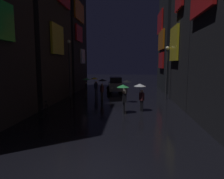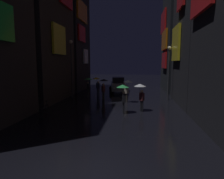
# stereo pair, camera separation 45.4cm
# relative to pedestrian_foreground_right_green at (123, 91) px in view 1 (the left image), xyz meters

# --- Properties ---
(ground_plane) EXTENTS (120.00, 120.00, 0.00)m
(ground_plane) POSITION_rel_pedestrian_foreground_right_green_xyz_m (-0.87, -8.45, -1.67)
(ground_plane) COLOR black
(building_left_far) EXTENTS (4.25, 7.16, 14.36)m
(building_left_far) POSITION_rel_pedestrian_foreground_right_green_xyz_m (-8.35, 13.12, 5.53)
(building_left_far) COLOR #232328
(building_left_far) RESTS_ON ground
(building_right_far) EXTENTS (4.25, 7.77, 13.19)m
(building_right_far) POSITION_rel_pedestrian_foreground_right_green_xyz_m (6.60, 13.44, 4.93)
(building_right_far) COLOR black
(building_right_far) RESTS_ON ground
(pedestrian_foreground_right_green) EXTENTS (0.90, 0.90, 2.12)m
(pedestrian_foreground_right_green) POSITION_rel_pedestrian_foreground_right_green_xyz_m (0.00, 0.00, 0.00)
(pedestrian_foreground_right_green) COLOR black
(pedestrian_foreground_right_green) RESTS_ON ground
(pedestrian_midstreet_centre_yellow) EXTENTS (0.90, 0.90, 2.12)m
(pedestrian_midstreet_centre_yellow) POSITION_rel_pedestrian_foreground_right_green_xyz_m (-3.44, 7.50, 0.00)
(pedestrian_midstreet_centre_yellow) COLOR #2D2D38
(pedestrian_midstreet_centre_yellow) RESTS_ON ground
(pedestrian_midstreet_left_clear) EXTENTS (0.90, 0.90, 2.12)m
(pedestrian_midstreet_left_clear) POSITION_rel_pedestrian_foreground_right_green_xyz_m (1.28, 0.80, 0.00)
(pedestrian_midstreet_left_clear) COLOR black
(pedestrian_midstreet_left_clear) RESTS_ON ground
(pedestrian_near_crossing_black) EXTENTS (0.90, 0.90, 2.12)m
(pedestrian_near_crossing_black) POSITION_rel_pedestrian_foreground_right_green_xyz_m (-2.28, 5.19, 0.00)
(pedestrian_near_crossing_black) COLOR #38332D
(pedestrian_near_crossing_black) RESTS_ON ground
(pedestrian_far_right_green) EXTENTS (0.90, 0.90, 2.12)m
(pedestrian_far_right_green) POSITION_rel_pedestrian_foreground_right_green_xyz_m (-4.23, 6.65, 0.00)
(pedestrian_far_right_green) COLOR #38332D
(pedestrian_far_right_green) RESTS_ON ground
(pedestrian_foreground_left_black) EXTENTS (0.90, 0.90, 2.12)m
(pedestrian_foreground_left_black) POSITION_rel_pedestrian_foreground_right_green_xyz_m (0.13, 4.20, 0.00)
(pedestrian_foreground_left_black) COLOR #38332D
(pedestrian_foreground_left_black) RESTS_ON ground
(bicycle_parked_at_storefront) EXTENTS (0.25, 1.82, 0.96)m
(bicycle_parked_at_storefront) POSITION_rel_pedestrian_foreground_right_green_xyz_m (-5.47, -1.24, -1.28)
(bicycle_parked_at_storefront) COLOR black
(bicycle_parked_at_storefront) RESTS_ON ground
(car_distant) EXTENTS (2.64, 4.32, 1.92)m
(car_distant) POSITION_rel_pedestrian_foreground_right_green_xyz_m (-1.41, 10.96, -0.74)
(car_distant) COLOR #99999E
(car_distant) RESTS_ON ground
(streetlamp_right_far) EXTENTS (0.36, 0.36, 5.33)m
(streetlamp_right_far) POSITION_rel_pedestrian_foreground_right_green_xyz_m (4.13, 6.29, 1.68)
(streetlamp_right_far) COLOR #2D2D33
(streetlamp_right_far) RESTS_ON ground
(streetlamp_left_far) EXTENTS (0.36, 0.36, 6.06)m
(streetlamp_left_far) POSITION_rel_pedestrian_foreground_right_green_xyz_m (-5.87, 6.13, 2.08)
(streetlamp_left_far) COLOR #2D2D33
(streetlamp_left_far) RESTS_ON ground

